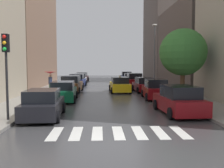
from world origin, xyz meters
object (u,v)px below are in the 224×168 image
parked_car_right_nearest (179,101)px  street_tree_right (183,52)px  parked_car_right_fourth (134,80)px  lamp_post_right (154,52)px  parked_car_left_fourth (77,81)px  parked_car_right_sixth (126,77)px  taxi_midroad (120,85)px  parked_car_left_sixth (82,77)px  parked_car_right_second (155,90)px  parked_car_left_third (71,84)px  parked_car_left_second (63,92)px  parked_car_left_fifth (80,79)px  parked_car_right_fifth (130,79)px  pedestrian_near_tree (50,77)px  traffic_light_left_corner (6,58)px  parked_car_right_third (144,85)px  parked_car_left_nearest (43,105)px

parked_car_right_nearest → street_tree_right: 6.38m
parked_car_right_fourth → lamp_post_right: 5.63m
parked_car_left_fourth → parked_car_right_nearest: size_ratio=0.91×
parked_car_right_fourth → lamp_post_right: size_ratio=0.64×
parked_car_right_sixth → taxi_midroad: taxi_midroad is taller
parked_car_left_sixth → taxi_midroad: taxi_midroad is taller
parked_car_left_sixth → lamp_post_right: 18.38m
parked_car_right_second → parked_car_left_third: bearing=56.2°
parked_car_left_second → parked_car_left_fifth: size_ratio=1.05×
street_tree_right → lamp_post_right: bearing=91.6°
parked_car_right_fifth → street_tree_right: bearing=-171.9°
parked_car_left_third → parked_car_left_fourth: parked_car_left_third is taller
parked_car_right_sixth → taxi_midroad: size_ratio=0.99×
parked_car_right_nearest → taxi_midroad: taxi_midroad is taller
parked_car_left_fourth → street_tree_right: street_tree_right is taller
parked_car_right_fifth → taxi_midroad: (-2.43, -11.72, 0.02)m
parked_car_right_fifth → parked_car_right_fourth: bearing=-178.5°
parked_car_left_sixth → pedestrian_near_tree: 19.53m
parked_car_right_sixth → street_tree_right: (2.05, -24.04, 3.11)m
parked_car_left_second → street_tree_right: 10.08m
parked_car_left_third → pedestrian_near_tree: size_ratio=2.17×
traffic_light_left_corner → lamp_post_right: lamp_post_right is taller
parked_car_right_nearest → parked_car_right_fourth: (-0.20, 18.62, 0.05)m
parked_car_right_sixth → parked_car_right_third: bearing=-178.0°
parked_car_right_fourth → parked_car_right_sixth: (0.06, 10.65, -0.05)m
parked_car_right_fifth → parked_car_right_third: bearing=-177.4°
parked_car_left_nearest → parked_car_right_fourth: 20.88m
parked_car_left_second → parked_car_left_sixth: (-0.19, 24.25, -0.01)m
parked_car_right_nearest → parked_car_right_second: bearing=-3.0°
parked_car_left_second → parked_car_right_fourth: (7.45, 12.89, 0.09)m
parked_car_left_second → street_tree_right: bearing=-95.3°
parked_car_left_third → street_tree_right: size_ratio=0.80×
taxi_midroad → parked_car_left_fifth: bearing=21.1°
parked_car_right_third → street_tree_right: 7.94m
parked_car_left_third → parked_car_right_fifth: (7.58, 11.45, -0.07)m
parked_car_right_nearest → traffic_light_left_corner: (-9.36, -1.91, 2.49)m
parked_car_right_third → lamp_post_right: (1.65, 2.41, 3.67)m
pedestrian_near_tree → parked_car_left_second: bearing=101.1°
pedestrian_near_tree → street_tree_right: street_tree_right is taller
parked_car_right_nearest → parked_car_right_second: size_ratio=1.11×
parked_car_left_second → parked_car_right_sixth: (7.51, 23.55, 0.05)m
parked_car_left_second → parked_car_right_nearest: size_ratio=1.02×
parked_car_right_nearest → parked_car_left_second: bearing=50.6°
parked_car_left_fourth → taxi_midroad: size_ratio=0.94×
parked_car_right_third → pedestrian_near_tree: bearing=97.3°
taxi_midroad → parked_car_right_third: bearing=-89.4°
parked_car_left_second → parked_car_left_fourth: (-0.09, 13.27, 0.04)m
parked_car_right_fifth → taxi_midroad: 11.97m
parked_car_left_third → lamp_post_right: size_ratio=0.61×
parked_car_right_nearest → parked_car_right_third: bearing=-2.6°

